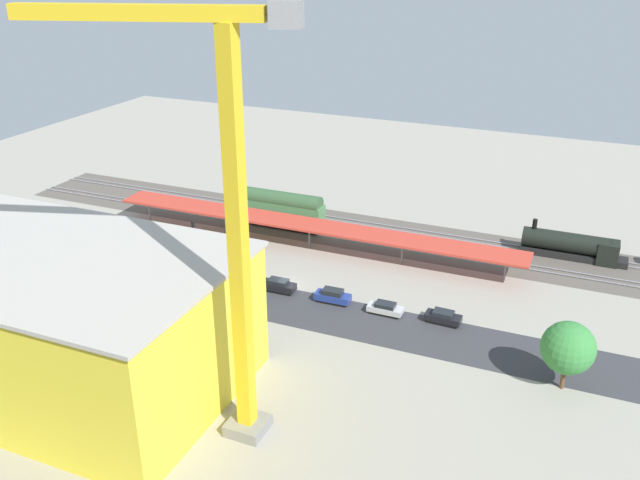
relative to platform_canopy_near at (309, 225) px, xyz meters
name	(u,v)px	position (x,y,z in m)	size (l,w,h in m)	color
ground_plane	(288,287)	(-2.80, 13.16, -3.70)	(190.77, 190.77, 0.00)	#9E998C
rail_bed	(347,229)	(-2.80, -8.81, -3.70)	(119.23, 14.37, 0.01)	#5B544C
street_asphalt	(272,303)	(-2.80, 17.96, -3.70)	(119.23, 9.00, 0.01)	#38383D
track_rails	(347,228)	(-2.80, -8.81, -3.52)	(119.22, 9.38, 0.12)	#9E9EA8
platform_canopy_near	(309,225)	(0.00, 0.00, 0.00)	(65.55, 5.94, 3.89)	#C63D2D
locomotive	(574,247)	(-37.58, -11.99, -1.83)	(15.07, 3.15, 5.29)	black
freight_coach_far	(275,208)	(8.68, -5.62, -0.48)	(16.74, 3.18, 6.12)	black
parked_car_0	(443,317)	(-24.43, 14.02, -2.99)	(4.49, 2.01, 1.58)	black
parked_car_1	(385,309)	(-17.19, 14.77, -3.02)	(4.49, 1.83, 1.52)	black
parked_car_2	(333,296)	(-9.94, 14.63, -2.89)	(4.75, 1.99, 1.83)	black
parked_car_3	(278,286)	(-2.04, 14.71, -2.93)	(4.81, 1.99, 1.71)	black
parked_car_4	(231,276)	(5.29, 14.63, -2.95)	(4.20, 1.96, 1.69)	black
parked_car_5	(185,268)	(12.50, 15.11, -2.92)	(4.26, 2.14, 1.74)	black
parked_car_6	(146,256)	(20.05, 14.13, -2.94)	(4.31, 1.86, 1.71)	black
construction_building	(56,319)	(10.36, 41.33, 3.34)	(37.67, 22.86, 14.07)	yellow
construction_roof_slab	(44,257)	(10.36, 41.33, 10.57)	(38.27, 23.46, 0.40)	#B7B2A8
tower_crane	(223,214)	(-11.08, 41.72, 18.70)	(21.73, 8.21, 39.30)	gray
box_truck_0	(96,284)	(19.64, 25.36, -2.01)	(9.03, 2.65, 3.45)	black
box_truck_1	(152,297)	(10.58, 25.39, -2.05)	(8.43, 3.18, 3.36)	black
box_truck_2	(201,307)	(3.45, 24.98, -2.07)	(9.80, 3.10, 3.30)	black
street_tree_0	(73,246)	(25.72, 22.11, 1.01)	(5.29, 5.29, 7.37)	brown
street_tree_1	(568,348)	(-39.21, 22.20, 1.24)	(5.58, 5.58, 7.75)	brown
street_tree_2	(107,257)	(19.10, 23.21, 1.04)	(4.58, 4.58, 7.06)	brown
street_tree_3	(184,270)	(7.40, 22.39, 1.12)	(6.35, 6.35, 8.00)	brown
traffic_light	(194,237)	(12.05, 13.01, 1.06)	(0.50, 0.36, 7.25)	#333333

